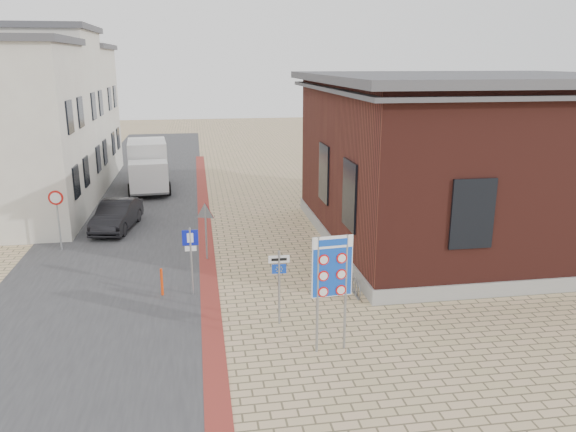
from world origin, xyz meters
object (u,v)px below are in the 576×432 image
object	(u,v)px
sedan	(117,215)
box_truck	(148,166)
border_sign	(332,269)
parking_sign	(191,250)
essen_sign	(279,277)
bollard	(162,282)

from	to	relation	value
sedan	box_truck	world-z (taller)	box_truck
box_truck	sedan	bearing A→B (deg)	-100.81
border_sign	parking_sign	xyz separation A→B (m)	(-3.56, 4.19, -0.74)
box_truck	parking_sign	size ratio (longest dim) A/B	2.43
box_truck	essen_sign	world-z (taller)	box_truck
essen_sign	parking_sign	size ratio (longest dim) A/B	0.98
essen_sign	parking_sign	world-z (taller)	parking_sign
border_sign	bollard	size ratio (longest dim) A/B	3.40
sedan	parking_sign	xyz separation A→B (m)	(3.33, -7.97, 0.87)
box_truck	parking_sign	xyz separation A→B (m)	(2.50, -15.88, 0.08)
border_sign	essen_sign	xyz separation A→B (m)	(-1.10, 1.72, -0.82)
border_sign	essen_sign	world-z (taller)	border_sign
parking_sign	sedan	bearing A→B (deg)	112.83
essen_sign	parking_sign	bearing A→B (deg)	136.13
sedan	border_sign	size ratio (longest dim) A/B	1.26
bollard	box_truck	bearing A→B (deg)	95.58
essen_sign	parking_sign	distance (m)	3.49
bollard	border_sign	bearing A→B (deg)	-43.56
sedan	box_truck	bearing A→B (deg)	93.67
parking_sign	essen_sign	bearing A→B (deg)	-45.03
parking_sign	bollard	distance (m)	1.44
border_sign	essen_sign	distance (m)	2.19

